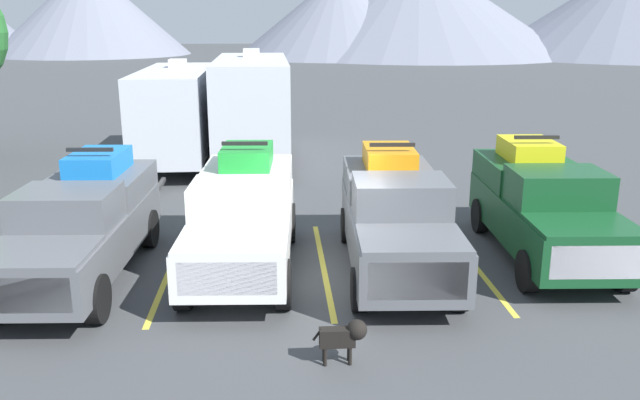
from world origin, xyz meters
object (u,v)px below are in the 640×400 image
Objects in this scene: pickup_truck_a at (83,222)px; pickup_truck_c at (395,215)px; camper_trailer_a at (176,110)px; pickup_truck_d at (543,204)px; camper_trailer_b at (252,104)px; pickup_truck_b at (243,214)px; dog at (346,335)px.

pickup_truck_c is (6.43, -0.03, 0.01)m from pickup_truck_a.
pickup_truck_c is 12.32m from camper_trailer_a.
camper_trailer_b is (-6.73, 10.44, 0.95)m from pickup_truck_d.
camper_trailer_a is at bearing 105.11° from pickup_truck_b.
camper_trailer_b reaches higher than pickup_truck_b.
camper_trailer_a is (-2.82, 10.45, 0.76)m from pickup_truck_b.
dog is (-4.87, -4.53, -0.69)m from pickup_truck_d.
pickup_truck_c is at bearing -60.75° from camper_trailer_a.
pickup_truck_d is at bearing -57.19° from camper_trailer_b.
camper_trailer_a is 10.21× the size of dog.
pickup_truck_d is 0.64× the size of camper_trailer_a.
pickup_truck_d is at bearing 42.91° from dog.
camper_trailer_b is (-0.12, 10.76, 0.94)m from pickup_truck_b.
pickup_truck_c is 3.47m from pickup_truck_d.
pickup_truck_c is at bearing -4.93° from pickup_truck_b.
pickup_truck_a is 6.40m from dog.
pickup_truck_a is at bearing -92.25° from camper_trailer_a.
pickup_truck_a is 6.43m from pickup_truck_c.
pickup_truck_d is 6.52× the size of dog.
pickup_truck_c is 4.25m from dog.
pickup_truck_b is at bearing 175.07° from pickup_truck_c.
pickup_truck_c is 1.04× the size of pickup_truck_d.
pickup_truck_b is 0.61× the size of camper_trailer_b.
pickup_truck_a is 6.94× the size of dog.
camper_trailer_a is at bearing 87.75° from pickup_truck_a.
pickup_truck_a is 1.06× the size of pickup_truck_d.
pickup_truck_d reaches higher than pickup_truck_c.
camper_trailer_b reaches higher than dog.
dog is (1.74, -4.21, -0.70)m from pickup_truck_b.
pickup_truck_c is at bearing 69.78° from dog.
pickup_truck_d reaches higher than pickup_truck_a.
pickup_truck_c is (3.18, -0.27, -0.02)m from pickup_truck_b.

